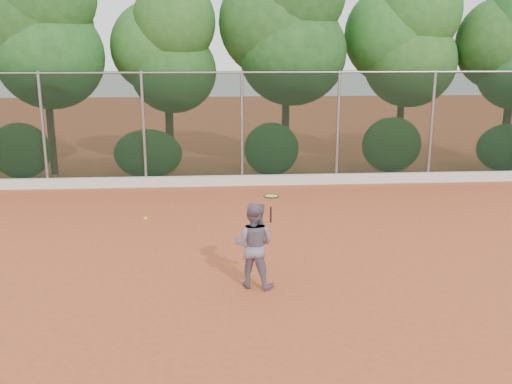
{
  "coord_description": "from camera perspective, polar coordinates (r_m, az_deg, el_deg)",
  "views": [
    {
      "loc": [
        -0.83,
        -10.5,
        4.18
      ],
      "look_at": [
        0.0,
        1.0,
        1.25
      ],
      "focal_mm": 40.0,
      "sensor_mm": 36.0,
      "label": 1
    }
  ],
  "objects": [
    {
      "name": "tennis_player",
      "position": [
        10.16,
        -0.22,
        -5.31
      ],
      "size": [
        0.92,
        0.82,
        1.56
      ],
      "primitive_type": "imported",
      "rotation": [
        0.0,
        0.0,
        2.79
      ],
      "color": "slate",
      "rests_on": "ground"
    },
    {
      "name": "tennis_racket",
      "position": [
        9.74,
        1.53,
        -0.63
      ],
      "size": [
        0.35,
        0.35,
        0.5
      ],
      "color": "black",
      "rests_on": "ground"
    },
    {
      "name": "chainlink_fence",
      "position": [
        17.68,
        -1.41,
        6.71
      ],
      "size": [
        24.09,
        0.09,
        3.5
      ],
      "color": "black",
      "rests_on": "ground"
    },
    {
      "name": "concrete_curb",
      "position": [
        17.81,
        -1.35,
        1.17
      ],
      "size": [
        24.0,
        0.2,
        0.3
      ],
      "primitive_type": "cube",
      "color": "silver",
      "rests_on": "ground"
    },
    {
      "name": "tennis_ball_in_flight",
      "position": [
        9.51,
        -10.98,
        -2.6
      ],
      "size": [
        0.06,
        0.06,
        0.06
      ],
      "color": "#C9D731",
      "rests_on": "ground"
    },
    {
      "name": "foliage_backdrop",
      "position": [
        19.49,
        -3.41,
        14.89
      ],
      "size": [
        23.7,
        3.63,
        7.55
      ],
      "color": "#462B1A",
      "rests_on": "ground"
    },
    {
      "name": "ground",
      "position": [
        11.34,
        0.37,
        -7.39
      ],
      "size": [
        80.0,
        80.0,
        0.0
      ],
      "primitive_type": "plane",
      "color": "#B6502B",
      "rests_on": "ground"
    }
  ]
}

